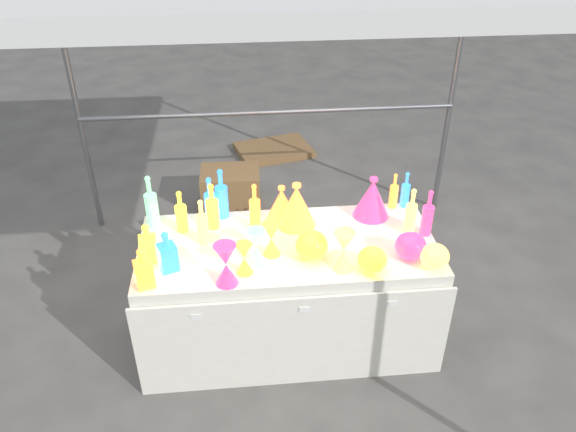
{
  "coord_description": "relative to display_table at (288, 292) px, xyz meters",
  "views": [
    {
      "loc": [
        -0.27,
        -2.76,
        2.73
      ],
      "look_at": [
        0.0,
        0.0,
        0.95
      ],
      "focal_mm": 35.0,
      "sensor_mm": 36.0,
      "label": 1
    }
  ],
  "objects": [
    {
      "name": "cardboard_box_flat",
      "position": [
        0.12,
        2.78,
        -0.34
      ],
      "size": [
        0.89,
        0.73,
        0.07
      ],
      "primitive_type": "cube",
      "rotation": [
        0.0,
        0.0,
        0.25
      ],
      "color": "olive",
      "rests_on": "ground"
    },
    {
      "name": "hourglass_4",
      "position": [
        -0.11,
        -0.08,
        0.48
      ],
      "size": [
        0.11,
        0.11,
        0.21
      ],
      "primitive_type": null,
      "rotation": [
        0.0,
        0.0,
        0.09
      ],
      "color": "#F34D16",
      "rests_on": "display_table"
    },
    {
      "name": "hourglass_1",
      "position": [
        -0.37,
        -0.33,
        0.5
      ],
      "size": [
        0.13,
        0.13,
        0.25
      ],
      "primitive_type": null,
      "rotation": [
        0.0,
        0.0,
        -0.06
      ],
      "color": "#1A4198",
      "rests_on": "display_table"
    },
    {
      "name": "bottle_4",
      "position": [
        -0.51,
        0.08,
        0.52
      ],
      "size": [
        0.09,
        0.09,
        0.3
      ],
      "primitive_type": null,
      "rotation": [
        0.0,
        0.0,
        -0.42
      ],
      "color": "#13796C",
      "rests_on": "display_table"
    },
    {
      "name": "bottle_11",
      "position": [
        0.76,
        0.06,
        0.53
      ],
      "size": [
        0.09,
        0.09,
        0.31
      ],
      "primitive_type": null,
      "rotation": [
        0.0,
        0.0,
        -0.31
      ],
      "color": "#13796C",
      "rests_on": "display_table"
    },
    {
      "name": "bottle_10",
      "position": [
        0.86,
        0.03,
        0.53
      ],
      "size": [
        0.08,
        0.08,
        0.31
      ],
      "primitive_type": null,
      "rotation": [
        0.0,
        0.0,
        0.18
      ],
      "color": "#1A4198",
      "rests_on": "display_table"
    },
    {
      "name": "bottle_8",
      "position": [
        0.82,
        0.37,
        0.5
      ],
      "size": [
        0.07,
        0.07,
        0.26
      ],
      "primitive_type": null,
      "rotation": [
        0.0,
        0.0,
        0.29
      ],
      "color": "#198C3D",
      "rests_on": "display_table"
    },
    {
      "name": "decanter_0",
      "position": [
        -0.81,
        -0.08,
        0.5
      ],
      "size": [
        0.11,
        0.11,
        0.25
      ],
      "primitive_type": null,
      "rotation": [
        0.0,
        0.0,
        0.15
      ],
      "color": "#F34D16",
      "rests_on": "display_table"
    },
    {
      "name": "bottle_1",
      "position": [
        -0.39,
        0.36,
        0.55
      ],
      "size": [
        0.1,
        0.1,
        0.34
      ],
      "primitive_type": null,
      "rotation": [
        0.0,
        0.0,
        -0.22
      ],
      "color": "#198C3D",
      "rests_on": "display_table"
    },
    {
      "name": "bottle_9",
      "position": [
        0.74,
        0.37,
        0.5
      ],
      "size": [
        0.06,
        0.06,
        0.25
      ],
      "primitive_type": null,
      "rotation": [
        0.0,
        0.0,
        0.02
      ],
      "color": "yellow",
      "rests_on": "display_table"
    },
    {
      "name": "lampshade_1",
      "position": [
        -0.01,
        0.29,
        0.5
      ],
      "size": [
        0.25,
        0.25,
        0.24
      ],
      "primitive_type": null,
      "rotation": [
        0.0,
        0.0,
        0.29
      ],
      "color": "yellow",
      "rests_on": "display_table"
    },
    {
      "name": "bottle_0",
      "position": [
        -0.45,
        0.24,
        0.53
      ],
      "size": [
        0.1,
        0.1,
        0.31
      ],
      "primitive_type": null,
      "rotation": [
        0.0,
        0.0,
        -0.27
      ],
      "color": "#F34D16",
      "rests_on": "display_table"
    },
    {
      "name": "globe_2",
      "position": [
        0.12,
        -0.14,
        0.45
      ],
      "size": [
        0.23,
        0.23,
        0.15
      ],
      "primitive_type": null,
      "rotation": [
        0.0,
        0.0,
        0.22
      ],
      "color": "yellow",
      "rests_on": "display_table"
    },
    {
      "name": "decanter_1",
      "position": [
        -0.81,
        -0.3,
        0.5
      ],
      "size": [
        0.12,
        0.12,
        0.24
      ],
      "primitive_type": null,
      "rotation": [
        0.0,
        0.0,
        0.3
      ],
      "color": "yellow",
      "rests_on": "display_table"
    },
    {
      "name": "cardboard_box_closed",
      "position": [
        -0.35,
        1.68,
        -0.18
      ],
      "size": [
        0.53,
        0.39,
        0.38
      ],
      "primitive_type": "cube",
      "rotation": [
        0.0,
        0.0,
        -0.03
      ],
      "color": "olive",
      "rests_on": "ground"
    },
    {
      "name": "lampshade_2",
      "position": [
        0.57,
        0.28,
        0.51
      ],
      "size": [
        0.24,
        0.24,
        0.28
      ],
      "primitive_type": null,
      "rotation": [
        0.0,
        0.0,
        0.0
      ],
      "color": "#1A4198",
      "rests_on": "display_table"
    },
    {
      "name": "display_table",
      "position": [
        0.0,
        0.0,
        0.0
      ],
      "size": [
        1.84,
        0.83,
        0.75
      ],
      "color": "white",
      "rests_on": "ground"
    },
    {
      "name": "hourglass_2",
      "position": [
        0.29,
        -0.26,
        0.5
      ],
      "size": [
        0.14,
        0.14,
        0.25
      ],
      "primitive_type": null,
      "rotation": [
        0.0,
        0.0,
        -0.13
      ],
      "color": "#13796C",
      "rests_on": "display_table"
    },
    {
      "name": "globe_3",
      "position": [
        0.69,
        -0.2,
        0.45
      ],
      "size": [
        0.23,
        0.23,
        0.15
      ],
      "primitive_type": null,
      "rotation": [
        0.0,
        0.0,
        -0.3
      ],
      "color": "#1A4198",
      "rests_on": "display_table"
    },
    {
      "name": "hourglass_3",
      "position": [
        -0.2,
        -0.16,
        0.49
      ],
      "size": [
        0.13,
        0.13,
        0.22
      ],
      "primitive_type": null,
      "rotation": [
        0.0,
        0.0,
        -0.22
      ],
      "color": "#B42486",
      "rests_on": "display_table"
    },
    {
      "name": "ground",
      "position": [
        -0.0,
        0.01,
        -0.37
      ],
      "size": [
        80.0,
        80.0,
        0.0
      ],
      "primitive_type": "plane",
      "color": "slate",
      "rests_on": "ground"
    },
    {
      "name": "globe_0",
      "position": [
        0.44,
        -0.3,
        0.44
      ],
      "size": [
        0.17,
        0.17,
        0.14
      ],
      "primitive_type": null,
      "rotation": [
        0.0,
        0.0,
        -0.01
      ],
      "color": "#F34D16",
      "rests_on": "display_table"
    },
    {
      "name": "globe_1",
      "position": [
        0.8,
        -0.3,
        0.44
      ],
      "size": [
        0.21,
        0.21,
        0.13
      ],
      "primitive_type": null,
      "rotation": [
        0.0,
        0.0,
        0.35
      ],
      "color": "#13796C",
      "rests_on": "display_table"
    },
    {
      "name": "hourglass_0",
      "position": [
        -0.27,
        -0.24,
        0.47
      ],
      "size": [
        0.13,
        0.13,
        0.19
      ],
      "primitive_type": null,
      "rotation": [
        0.0,
        0.0,
        0.39
      ],
      "color": "yellow",
      "rests_on": "display_table"
    },
    {
      "name": "lampshade_0",
      "position": [
        0.07,
        0.22,
        0.52
      ],
      "size": [
        0.31,
        0.31,
        0.29
      ],
      "primitive_type": null,
      "rotation": [
        0.0,
        0.0,
        -0.29
      ],
      "color": "yellow",
      "rests_on": "display_table"
    },
    {
      "name": "decanter_2",
      "position": [
        -0.7,
        -0.17,
        0.5
      ],
      "size": [
        0.13,
        0.13,
        0.25
      ],
      "primitive_type": null,
      "rotation": [
        0.0,
        0.0,
        0.39
      ],
      "color": "#198C3D",
      "rests_on": "display_table"
    },
    {
      "name": "bottle_7",
      "position": [
        -0.46,
        0.3,
        0.54
      ],
      "size": [
        0.1,
        0.1,
        0.32
      ],
      "primitive_type": null,
      "rotation": [
        0.0,
        0.0,
        -0.41
      ],
      "color": "#198C3D",
      "rests_on": "display_table"
    },
    {
      "name": "bottle_2",
      "position": [
        -0.19,
        0.2,
        0.53
      ],
      "size": [
        0.08,
        0.08,
        0.32
      ],
      "primitive_type": null,
      "rotation": [
        0.0,
        0.0,
        0.15
      ],
      "color": "yellow",
      "rests_on": "display_table"
    },
    {
      "name": "bottle_6",
      "position": [
        -0.64,
        0.22,
        0.52
      ],
      "size": [
        0.09,
        0.09,
        0.28
      ],
      "primitive_type": null,
      "rotation": [
        0.0,
        0.0,
        0.33
      ],
      "color": "#F34D16",
      "rests_on": "display_table"
    },
    {
      "name": "bottle_5",
      "position": [
        -0.82,
        0.28,
        0.56
      ],
      "size": [
        0.1,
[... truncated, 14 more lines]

